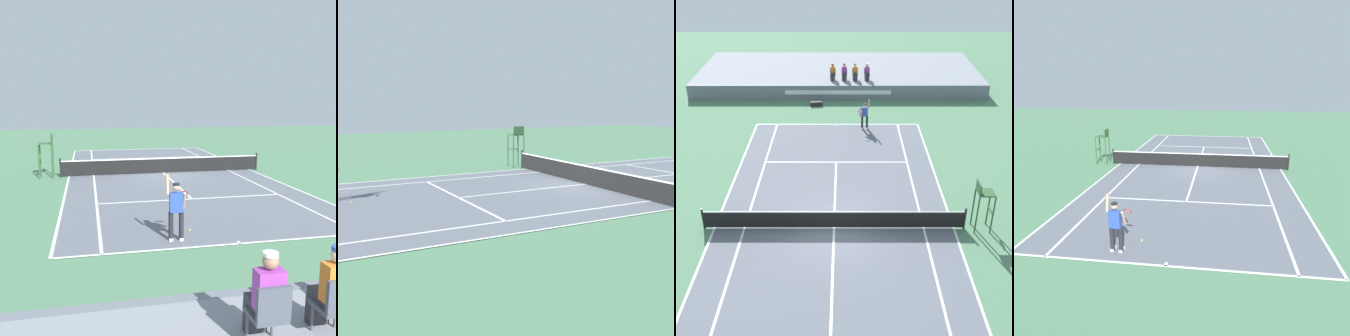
% 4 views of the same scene
% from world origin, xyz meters
% --- Properties ---
extents(ground_plane, '(80.00, 80.00, 0.00)m').
position_xyz_m(ground_plane, '(0.00, 0.00, 0.00)').
color(ground_plane, '#4C7A56').
extents(court, '(11.08, 23.88, 0.03)m').
position_xyz_m(court, '(0.00, 0.00, 0.01)').
color(court, slate).
rests_on(court, ground).
extents(net, '(11.98, 0.10, 1.07)m').
position_xyz_m(net, '(0.00, 0.00, 0.52)').
color(net, black).
rests_on(net, ground).
extents(tennis_player, '(0.78, 0.62, 2.08)m').
position_xyz_m(tennis_player, '(1.82, 11.20, 0.99)').
color(tennis_player, '#232328').
rests_on(tennis_player, ground).
extents(tennis_ball, '(0.07, 0.07, 0.07)m').
position_xyz_m(tennis_ball, '(1.16, 10.41, 0.03)').
color(tennis_ball, '#D1E533').
rests_on(tennis_ball, ground).
extents(umpire_chair, '(0.77, 0.77, 2.44)m').
position_xyz_m(umpire_chair, '(6.63, 0.00, 1.56)').
color(umpire_chair, '#2D562D').
rests_on(umpire_chair, ground).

